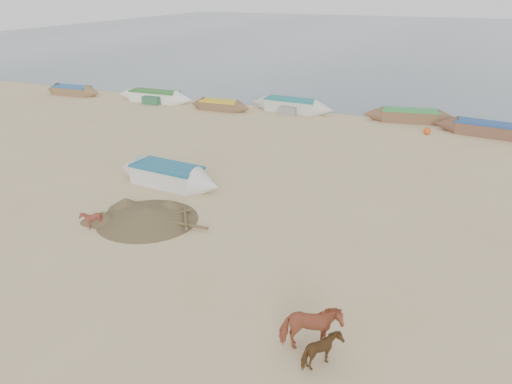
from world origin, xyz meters
TOP-DOWN VIEW (x-y plane):
  - ground at (0.00, 0.00)m, footprint 140.00×140.00m
  - sea at (0.00, 82.00)m, footprint 160.00×160.00m
  - cow_adult at (4.48, -2.86)m, footprint 1.71×1.33m
  - calf_front at (-5.30, 0.37)m, footprint 0.86×0.82m
  - calf_right at (4.96, -3.37)m, footprint 0.90×1.01m
  - near_canoe at (-5.09, 5.38)m, footprint 5.73×1.99m
  - debris_pile at (-3.76, 1.83)m, footprint 4.23×4.23m
  - waterline_canoes at (0.44, 20.44)m, footprint 57.24×4.03m
  - beach_clutter at (4.35, 19.61)m, footprint 44.77×2.90m

SIDE VIEW (x-z plane):
  - ground at x=0.00m, z-range 0.00..0.00m
  - sea at x=0.00m, z-range 0.01..0.01m
  - debris_pile at x=-3.76m, z-range 0.00..0.53m
  - beach_clutter at x=4.35m, z-range -0.02..0.62m
  - calf_front at x=-5.30m, z-range 0.00..0.77m
  - waterline_canoes at x=0.44m, z-range -0.05..0.91m
  - calf_right at x=4.96m, z-range 0.00..0.91m
  - near_canoe at x=-5.09m, z-range 0.00..0.94m
  - cow_adult at x=4.48m, z-range 0.00..1.32m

